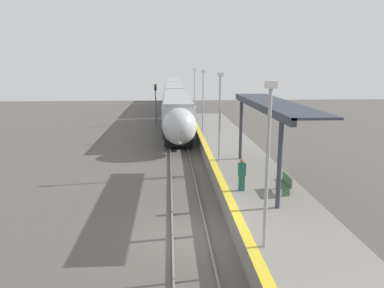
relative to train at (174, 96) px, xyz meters
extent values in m
plane|color=#56514C|center=(0.00, -44.02, -2.23)|extent=(120.00, 120.00, 0.00)
cube|color=slate|center=(-0.72, -44.02, -2.16)|extent=(0.08, 90.00, 0.15)
cube|color=slate|center=(0.72, -44.02, -2.16)|extent=(0.08, 90.00, 0.15)
cube|color=black|center=(0.00, -18.75, -1.63)|extent=(2.48, 17.79, 0.76)
cube|color=#28282D|center=(0.00, -18.75, -0.79)|extent=(2.81, 19.34, 0.92)
cube|color=#198CBF|center=(0.00, -18.75, -0.17)|extent=(2.83, 19.34, 0.31)
cube|color=#B2B7BC|center=(0.00, -18.75, 0.68)|extent=(2.81, 19.34, 1.39)
cube|color=black|center=(0.00, -18.75, 0.61)|extent=(2.84, 17.79, 0.77)
cube|color=#9E9EA3|center=(0.00, -18.75, 1.52)|extent=(2.53, 19.34, 0.30)
cylinder|color=black|center=(-0.72, -25.85, -1.79)|extent=(0.12, 0.89, 0.89)
cylinder|color=black|center=(0.72, -25.85, -1.79)|extent=(0.12, 0.89, 0.89)
cylinder|color=black|center=(-0.72, -23.65, -1.79)|extent=(0.12, 0.89, 0.89)
cylinder|color=black|center=(0.72, -23.65, -1.79)|extent=(0.12, 0.89, 0.89)
cylinder|color=black|center=(-0.72, -13.86, -1.79)|extent=(0.12, 0.89, 0.89)
cylinder|color=black|center=(0.72, -13.86, -1.79)|extent=(0.12, 0.89, 0.89)
cylinder|color=black|center=(-0.72, -11.66, -1.79)|extent=(0.12, 0.89, 0.89)
cylinder|color=black|center=(0.72, -11.66, -1.79)|extent=(0.12, 0.89, 0.89)
ellipsoid|color=#B2B7BC|center=(0.00, -29.55, 0.06)|extent=(2.70, 3.40, 2.89)
ellipsoid|color=black|center=(0.00, -29.98, 0.53)|extent=(1.97, 1.98, 1.47)
sphere|color=#F9F4CC|center=(0.00, -30.83, -1.00)|extent=(0.24, 0.24, 0.24)
cube|color=black|center=(0.00, 1.38, -1.63)|extent=(2.48, 17.79, 0.76)
cube|color=#28282D|center=(0.00, 1.38, -0.79)|extent=(2.81, 19.34, 0.92)
cube|color=#198CBF|center=(0.00, 1.38, -0.17)|extent=(2.83, 19.34, 0.31)
cube|color=#B2B7BC|center=(0.00, 1.38, 0.68)|extent=(2.81, 19.34, 1.39)
cube|color=black|center=(0.00, 1.38, 0.61)|extent=(2.84, 17.79, 0.77)
cube|color=#9E9EA3|center=(0.00, 1.38, 1.52)|extent=(2.53, 19.34, 0.30)
cylinder|color=black|center=(-0.72, -5.71, -1.79)|extent=(0.12, 0.89, 0.89)
cylinder|color=black|center=(0.72, -5.71, -1.79)|extent=(0.12, 0.89, 0.89)
cylinder|color=black|center=(-0.72, -3.51, -1.79)|extent=(0.12, 0.89, 0.89)
cylinder|color=black|center=(0.72, -3.51, -1.79)|extent=(0.12, 0.89, 0.89)
cylinder|color=black|center=(-0.72, 6.28, -1.79)|extent=(0.12, 0.89, 0.89)
cylinder|color=black|center=(0.72, 6.28, -1.79)|extent=(0.12, 0.89, 0.89)
cylinder|color=black|center=(-0.72, 8.48, -1.79)|extent=(0.12, 0.89, 0.89)
cylinder|color=black|center=(0.72, 8.48, -1.79)|extent=(0.12, 0.89, 0.89)
cube|color=black|center=(0.00, 21.52, -1.63)|extent=(2.48, 17.79, 0.76)
cube|color=#28282D|center=(0.00, 21.52, -0.79)|extent=(2.81, 19.34, 0.92)
cube|color=#198CBF|center=(0.00, 21.52, -0.17)|extent=(2.83, 19.34, 0.31)
cube|color=#B2B7BC|center=(0.00, 21.52, 0.68)|extent=(2.81, 19.34, 1.39)
cube|color=black|center=(0.00, 21.52, 0.61)|extent=(2.84, 17.79, 0.77)
cube|color=#9E9EA3|center=(0.00, 21.52, 1.52)|extent=(2.53, 19.34, 0.30)
cylinder|color=black|center=(-0.72, 14.42, -1.79)|extent=(0.12, 0.89, 0.89)
cylinder|color=black|center=(0.72, 14.42, -1.79)|extent=(0.12, 0.89, 0.89)
cylinder|color=black|center=(-0.72, 16.62, -1.79)|extent=(0.12, 0.89, 0.89)
cylinder|color=black|center=(0.72, 16.62, -1.79)|extent=(0.12, 0.89, 0.89)
cylinder|color=black|center=(-0.72, 26.41, -1.79)|extent=(0.12, 0.89, 0.89)
cylinder|color=black|center=(0.72, 26.41, -1.79)|extent=(0.12, 0.89, 0.89)
cylinder|color=black|center=(-0.72, 28.61, -1.79)|extent=(0.12, 0.89, 0.89)
cylinder|color=black|center=(0.72, 28.61, -1.79)|extent=(0.12, 0.89, 0.89)
cube|color=gray|center=(3.81, -44.02, -1.74)|extent=(4.14, 64.00, 0.98)
cube|color=yellow|center=(1.94, -44.02, -1.25)|extent=(0.40, 64.00, 0.01)
cube|color=#4C6B4C|center=(4.63, -42.10, -1.04)|extent=(0.36, 0.06, 0.42)
cube|color=#4C6B4C|center=(4.63, -41.05, -1.04)|extent=(0.36, 0.06, 0.42)
cube|color=#4C6B4C|center=(4.63, -41.58, -0.82)|extent=(0.44, 1.40, 0.03)
cube|color=#4C6B4C|center=(4.83, -41.58, -0.58)|extent=(0.04, 1.40, 0.44)
cube|color=#1E604C|center=(2.70, -41.18, -0.86)|extent=(0.28, 0.20, 0.78)
cube|color=#1E604C|center=(2.70, -41.18, -0.17)|extent=(0.36, 0.22, 0.62)
sphere|color=#936B4C|center=(2.70, -41.18, 0.25)|extent=(0.21, 0.21, 0.21)
cylinder|color=#59595E|center=(-2.35, -14.35, -0.20)|extent=(0.14, 0.14, 4.07)
cube|color=black|center=(-2.35, -14.35, 2.18)|extent=(0.28, 0.20, 0.70)
sphere|color=#1ED833|center=(-2.35, -14.46, 2.35)|extent=(0.14, 0.14, 0.14)
sphere|color=#330A0A|center=(-2.35, -14.46, 2.01)|extent=(0.14, 0.14, 0.14)
cylinder|color=#9E9EA3|center=(2.36, -46.96, 1.42)|extent=(0.12, 0.12, 5.34)
cube|color=silver|center=(2.36, -46.96, 4.21)|extent=(0.36, 0.20, 0.24)
cylinder|color=#9E9EA3|center=(2.36, -35.42, 1.42)|extent=(0.12, 0.12, 5.34)
cube|color=silver|center=(2.36, -35.42, 4.21)|extent=(0.36, 0.20, 0.24)
cylinder|color=#9E9EA3|center=(2.36, -23.89, 1.42)|extent=(0.12, 0.12, 5.34)
cube|color=silver|center=(2.36, -23.89, 4.21)|extent=(0.36, 0.20, 0.24)
cylinder|color=#9E9EA3|center=(2.36, -12.35, 1.42)|extent=(0.12, 0.12, 5.34)
cube|color=silver|center=(2.36, -12.35, 4.21)|extent=(0.36, 0.20, 0.24)
cylinder|color=#333842|center=(3.82, -43.53, 0.68)|extent=(0.20, 0.20, 3.86)
cylinder|color=#333842|center=(3.82, -34.93, 0.68)|extent=(0.20, 0.20, 3.86)
cube|color=#333842|center=(3.82, -39.23, 2.70)|extent=(0.24, 11.60, 0.36)
cube|color=#333842|center=(4.72, -39.23, 2.82)|extent=(2.00, 11.60, 0.10)
camera|label=1|loc=(-0.80, -58.50, 4.83)|focal=35.00mm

